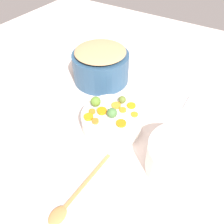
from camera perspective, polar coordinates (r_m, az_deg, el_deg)
tabletop at (r=0.97m, az=-2.09°, el=-4.12°), size 2.40×2.40×0.02m
serving_bowl_carrots at (r=0.93m, az=0.00°, el=-2.11°), size 0.24×0.24×0.08m
metal_pot at (r=1.17m, az=-2.75°, el=10.94°), size 0.28×0.28×0.14m
stuffing_mound at (r=1.13m, az=-2.90°, el=14.67°), size 0.25×0.25×0.03m
carrot_slice_0 at (r=0.92m, az=2.66°, el=0.53°), size 0.04×0.04×0.01m
carrot_slice_1 at (r=0.94m, az=4.76°, el=1.59°), size 0.04×0.04×0.01m
carrot_slice_2 at (r=0.91m, az=-4.93°, el=0.12°), size 0.04×0.04×0.01m
carrot_slice_3 at (r=0.91m, az=-2.50°, el=0.26°), size 0.05×0.05×0.01m
carrot_slice_4 at (r=0.89m, az=-5.80°, el=-1.20°), size 0.04×0.04×0.01m
carrot_slice_5 at (r=0.88m, az=-4.29°, el=-2.18°), size 0.04×0.04×0.01m
carrot_slice_6 at (r=0.94m, az=1.02°, el=1.66°), size 0.05×0.05×0.01m
carrot_slice_7 at (r=0.90m, az=5.54°, el=-0.60°), size 0.04×0.04×0.01m
carrot_slice_8 at (r=0.87m, az=2.27°, el=-2.80°), size 0.04×0.04×0.01m
brussels_sprout_0 at (r=0.95m, az=2.52°, el=3.04°), size 0.03×0.03×0.03m
brussels_sprout_1 at (r=0.88m, az=0.02°, el=-0.20°), size 0.04×0.04×0.04m
brussels_sprout_2 at (r=0.93m, az=-4.04°, el=2.59°), size 0.04×0.04×0.04m
wooden_spoon at (r=0.79m, az=-10.48°, el=-20.95°), size 0.05×0.30×0.01m
casserole_dish at (r=0.83m, az=16.69°, el=-10.83°), size 0.24×0.24×0.11m
dish_towel at (r=1.11m, az=21.45°, el=0.90°), size 0.16×0.10×0.01m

